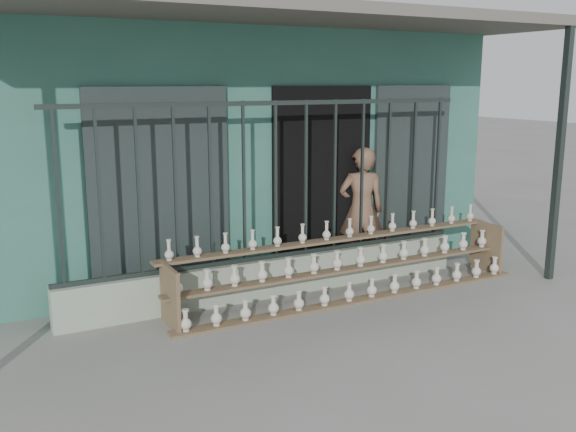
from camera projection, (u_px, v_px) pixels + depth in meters
name	position (u px, v px, depth m)	size (l,w,h in m)	color
ground	(335.00, 332.00, 6.40)	(60.00, 60.00, 0.00)	slate
workshop_building	(189.00, 137.00, 9.73)	(7.40, 6.60, 3.21)	#306656
parapet_wall	(276.00, 276.00, 7.48)	(5.00, 0.20, 0.45)	#96A68E
security_fence	(276.00, 181.00, 7.25)	(5.00, 0.04, 1.80)	#283330
shelf_rack	(350.00, 265.00, 7.43)	(4.50, 0.68, 0.85)	brown
elderly_woman	(361.00, 210.00, 8.32)	(0.60, 0.39, 1.64)	brown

